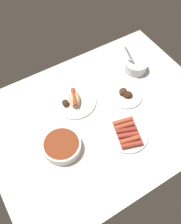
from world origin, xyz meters
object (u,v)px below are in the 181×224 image
Objects in this scene: plate_hotdog_assembled at (74,100)px; plate_sausages at (127,133)px; bowl_chili at (62,146)px; plate_grilled_meat at (126,95)px; bowl_coleslaw at (136,66)px.

plate_hotdog_assembled is 1.10× the size of plate_sausages.
plate_hotdog_assembled is (-18.67, -21.30, -1.08)cm from bowl_chili.
plate_grilled_meat reaches higher than plate_sausages.
plate_sausages is at bearing 111.52° from plate_hotdog_assembled.
bowl_coleslaw reaches higher than bowl_chili.
plate_sausages is (-31.11, 10.26, -1.46)cm from bowl_chili.
plate_sausages is (13.90, 20.47, 0.29)cm from plate_grilled_meat.
bowl_coleslaw reaches higher than plate_grilled_meat.
bowl_chili is 46.19cm from plate_grilled_meat.
plate_hotdog_assembled reaches higher than bowl_chili.
bowl_coleslaw is (-16.56, -13.12, 2.36)cm from plate_grilled_meat.
plate_hotdog_assembled is at bearing -22.83° from plate_grilled_meat.
bowl_chili is at bearing 20.76° from bowl_coleslaw.
bowl_coleslaw reaches higher than plate_sausages.
plate_hotdog_assembled reaches higher than plate_sausages.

